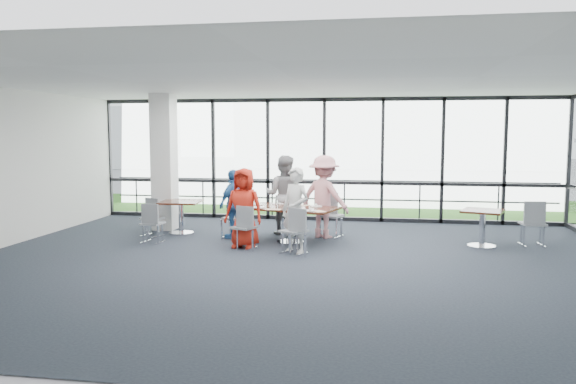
% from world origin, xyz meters
% --- Properties ---
extents(floor, '(12.00, 10.00, 0.02)m').
position_xyz_m(floor, '(0.00, 0.00, -0.01)').
color(floor, '#1F2530').
rests_on(floor, ground).
extents(ceiling, '(12.00, 10.00, 0.04)m').
position_xyz_m(ceiling, '(0.00, 0.00, 3.20)').
color(ceiling, silver).
rests_on(ceiling, ground).
extents(wall_front, '(12.00, 0.10, 3.20)m').
position_xyz_m(wall_front, '(0.00, -5.00, 1.60)').
color(wall_front, silver).
rests_on(wall_front, ground).
extents(curtain_wall_back, '(12.00, 0.10, 3.20)m').
position_xyz_m(curtain_wall_back, '(0.00, 5.00, 1.60)').
color(curtain_wall_back, white).
rests_on(curtain_wall_back, ground).
extents(structural_column, '(0.50, 0.50, 3.20)m').
position_xyz_m(structural_column, '(-3.60, 3.00, 1.60)').
color(structural_column, white).
rests_on(structural_column, ground).
extents(apron, '(80.00, 70.00, 0.02)m').
position_xyz_m(apron, '(0.00, 10.00, -0.02)').
color(apron, gray).
rests_on(apron, ground).
extents(grass_strip, '(80.00, 5.00, 0.01)m').
position_xyz_m(grass_strip, '(0.00, 8.00, 0.01)').
color(grass_strip, '#265617').
rests_on(grass_strip, ground).
extents(hangar_main, '(24.00, 10.00, 6.00)m').
position_xyz_m(hangar_main, '(4.00, 32.00, 3.00)').
color(hangar_main, silver).
rests_on(hangar_main, ground).
extents(hangar_aux, '(10.00, 6.00, 4.00)m').
position_xyz_m(hangar_aux, '(-18.00, 28.00, 2.00)').
color(hangar_aux, silver).
rests_on(hangar_aux, ground).
extents(guard_rail, '(12.00, 0.06, 0.06)m').
position_xyz_m(guard_rail, '(0.00, 5.60, 0.50)').
color(guard_rail, '#2D2D33').
rests_on(guard_rail, ground).
extents(main_table, '(2.13, 1.54, 0.75)m').
position_xyz_m(main_table, '(-0.39, 1.85, 0.62)').
color(main_table, '#381D0E').
rests_on(main_table, ground).
extents(side_table_left, '(0.95, 0.95, 0.75)m').
position_xyz_m(side_table_left, '(-3.02, 2.50, 0.64)').
color(side_table_left, '#381D0E').
rests_on(side_table_left, ground).
extents(side_table_right, '(0.98, 0.98, 0.75)m').
position_xyz_m(side_table_right, '(3.51, 2.05, 0.62)').
color(side_table_right, '#381D0E').
rests_on(side_table_right, ground).
extents(diner_near_left, '(0.85, 0.61, 1.60)m').
position_xyz_m(diner_near_left, '(-1.22, 1.20, 0.80)').
color(diner_near_left, '#B32011').
rests_on(diner_near_left, ground).
extents(diner_near_right, '(0.74, 0.68, 1.64)m').
position_xyz_m(diner_near_right, '(-0.13, 0.88, 0.82)').
color(diner_near_right, silver).
rests_on(diner_near_right, ground).
extents(diner_far_left, '(0.91, 0.61, 1.79)m').
position_xyz_m(diner_far_left, '(-0.68, 2.78, 0.90)').
color(diner_far_left, gray).
rests_on(diner_far_left, ground).
extents(diner_far_right, '(1.31, 1.06, 1.81)m').
position_xyz_m(diner_far_right, '(0.25, 2.52, 0.90)').
color(diner_far_right, pink).
rests_on(diner_far_right, ground).
extents(diner_end, '(0.84, 1.01, 1.51)m').
position_xyz_m(diner_end, '(-1.67, 2.15, 0.75)').
color(diner_end, '#2A62A3').
rests_on(diner_end, ground).
extents(chair_main_nl, '(0.54, 0.54, 0.85)m').
position_xyz_m(chair_main_nl, '(-1.20, 1.09, 0.42)').
color(chair_main_nl, gray).
rests_on(chair_main_nl, ground).
extents(chair_main_nr, '(0.59, 0.59, 0.87)m').
position_xyz_m(chair_main_nr, '(-0.15, 0.76, 0.44)').
color(chair_main_nr, gray).
rests_on(chair_main_nr, ground).
extents(chair_main_fl, '(0.52, 0.52, 0.81)m').
position_xyz_m(chair_main_fl, '(-0.53, 2.84, 0.41)').
color(chair_main_fl, gray).
rests_on(chair_main_fl, ground).
extents(chair_main_fr, '(0.59, 0.59, 0.95)m').
position_xyz_m(chair_main_fr, '(0.39, 2.63, 0.47)').
color(chair_main_fr, gray).
rests_on(chair_main_fr, ground).
extents(chair_main_end, '(0.51, 0.51, 0.86)m').
position_xyz_m(chair_main_end, '(-1.70, 2.24, 0.43)').
color(chair_main_end, gray).
rests_on(chair_main_end, ground).
extents(chair_spare_la, '(0.45, 0.45, 0.82)m').
position_xyz_m(chair_spare_la, '(-3.23, 1.36, 0.41)').
color(chair_spare_la, gray).
rests_on(chair_spare_la, ground).
extents(chair_spare_lb, '(0.51, 0.51, 0.81)m').
position_xyz_m(chair_spare_lb, '(-3.54, 2.05, 0.41)').
color(chair_spare_lb, gray).
rests_on(chair_spare_lb, ground).
extents(chair_spare_r, '(0.49, 0.49, 0.91)m').
position_xyz_m(chair_spare_r, '(4.53, 2.32, 0.45)').
color(chair_spare_r, gray).
rests_on(chair_spare_r, ground).
extents(plate_nl, '(0.27, 0.27, 0.01)m').
position_xyz_m(plate_nl, '(-1.02, 1.67, 0.76)').
color(plate_nl, white).
rests_on(plate_nl, main_table).
extents(plate_nr, '(0.26, 0.26, 0.01)m').
position_xyz_m(plate_nr, '(0.10, 1.35, 0.76)').
color(plate_nr, white).
rests_on(plate_nr, main_table).
extents(plate_fl, '(0.25, 0.25, 0.01)m').
position_xyz_m(plate_fl, '(-0.73, 2.30, 0.76)').
color(plate_fl, white).
rests_on(plate_fl, main_table).
extents(plate_fr, '(0.26, 0.26, 0.01)m').
position_xyz_m(plate_fr, '(0.13, 2.04, 0.76)').
color(plate_fr, white).
rests_on(plate_fr, main_table).
extents(plate_end, '(0.26, 0.26, 0.01)m').
position_xyz_m(plate_end, '(-1.16, 2.11, 0.76)').
color(plate_end, white).
rests_on(plate_end, main_table).
extents(tumbler_a, '(0.07, 0.07, 0.15)m').
position_xyz_m(tumbler_a, '(-0.65, 1.73, 0.82)').
color(tumbler_a, white).
rests_on(tumbler_a, main_table).
extents(tumbler_b, '(0.07, 0.07, 0.13)m').
position_xyz_m(tumbler_b, '(-0.16, 1.64, 0.82)').
color(tumbler_b, white).
rests_on(tumbler_b, main_table).
extents(tumbler_c, '(0.07, 0.07, 0.14)m').
position_xyz_m(tumbler_c, '(-0.32, 2.04, 0.82)').
color(tumbler_c, white).
rests_on(tumbler_c, main_table).
extents(tumbler_d, '(0.07, 0.07, 0.13)m').
position_xyz_m(tumbler_d, '(-1.13, 1.88, 0.82)').
color(tumbler_d, white).
rests_on(tumbler_d, main_table).
extents(menu_a, '(0.32, 0.22, 0.00)m').
position_xyz_m(menu_a, '(-0.67, 1.44, 0.75)').
color(menu_a, white).
rests_on(menu_a, main_table).
extents(menu_b, '(0.34, 0.36, 0.00)m').
position_xyz_m(menu_b, '(0.26, 1.32, 0.75)').
color(menu_b, white).
rests_on(menu_b, main_table).
extents(menu_c, '(0.35, 0.29, 0.00)m').
position_xyz_m(menu_c, '(-0.15, 2.17, 0.75)').
color(menu_c, white).
rests_on(menu_c, main_table).
extents(condiment_caddy, '(0.10, 0.07, 0.04)m').
position_xyz_m(condiment_caddy, '(-0.32, 1.88, 0.77)').
color(condiment_caddy, black).
rests_on(condiment_caddy, main_table).
extents(ketchup_bottle, '(0.06, 0.06, 0.18)m').
position_xyz_m(ketchup_bottle, '(-0.31, 1.88, 0.84)').
color(ketchup_bottle, maroon).
rests_on(ketchup_bottle, main_table).
extents(green_bottle, '(0.05, 0.05, 0.20)m').
position_xyz_m(green_bottle, '(-0.29, 1.84, 0.85)').
color(green_bottle, '#237C37').
rests_on(green_bottle, main_table).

